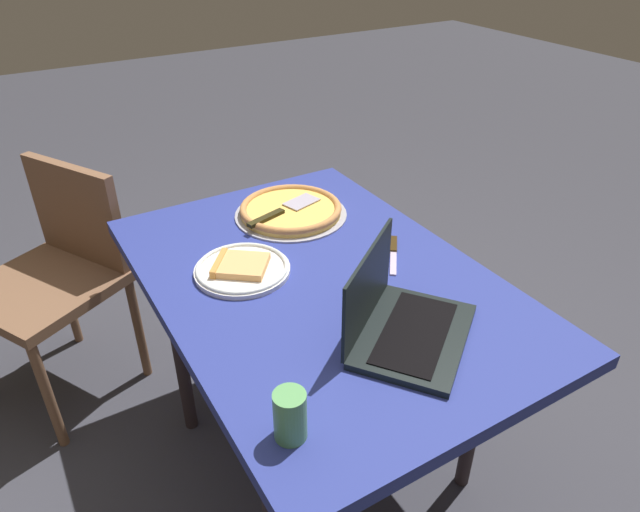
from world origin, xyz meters
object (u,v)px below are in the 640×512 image
object	(u,v)px
table_knife	(394,251)
drink_cup	(290,415)
dining_table	(320,295)
chair_near	(57,268)
laptop	(400,320)
pizza_plate	(242,268)
pizza_tray	(291,210)

from	to	relation	value
table_knife	drink_cup	xyz separation A→B (m)	(-0.45, 0.59, 0.05)
dining_table	chair_near	size ratio (longest dim) A/B	1.47
table_knife	dining_table	bearing A→B (deg)	90.29
dining_table	laptop	xyz separation A→B (m)	(-0.31, -0.04, 0.10)
laptop	table_knife	size ratio (longest dim) A/B	2.32
pizza_plate	laptop	bearing A→B (deg)	-154.27
dining_table	drink_cup	xyz separation A→B (m)	(-0.44, 0.33, 0.12)
laptop	chair_near	xyz separation A→B (m)	(1.11, 0.65, -0.26)
pizza_plate	chair_near	xyz separation A→B (m)	(0.66, 0.43, -0.23)
table_knife	drink_cup	distance (m)	0.74
pizza_tray	table_knife	world-z (taller)	pizza_tray
drink_cup	dining_table	bearing A→B (deg)	-36.64
dining_table	drink_cup	size ratio (longest dim) A/B	11.43
pizza_plate	table_knife	bearing A→B (deg)	-107.11
pizza_plate	pizza_tray	size ratio (longest dim) A/B	0.73
laptop	pizza_plate	world-z (taller)	laptop
laptop	pizza_tray	world-z (taller)	laptop
table_knife	pizza_plate	bearing A→B (deg)	72.89
laptop	pizza_plate	xyz separation A→B (m)	(0.44, 0.21, -0.03)
pizza_tray	laptop	bearing A→B (deg)	174.32
laptop	chair_near	world-z (taller)	laptop
dining_table	pizza_tray	xyz separation A→B (m)	(0.36, -0.11, 0.08)
laptop	dining_table	bearing A→B (deg)	7.03
table_knife	drink_cup	bearing A→B (deg)	127.24
dining_table	pizza_tray	size ratio (longest dim) A/B	3.39
laptop	drink_cup	xyz separation A→B (m)	(-0.14, 0.37, 0.01)
table_knife	chair_near	distance (m)	1.19
pizza_tray	drink_cup	world-z (taller)	drink_cup
dining_table	chair_near	world-z (taller)	chair_near
drink_cup	chair_near	xyz separation A→B (m)	(1.24, 0.28, -0.27)
dining_table	laptop	distance (m)	0.33
pizza_plate	drink_cup	distance (m)	0.60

